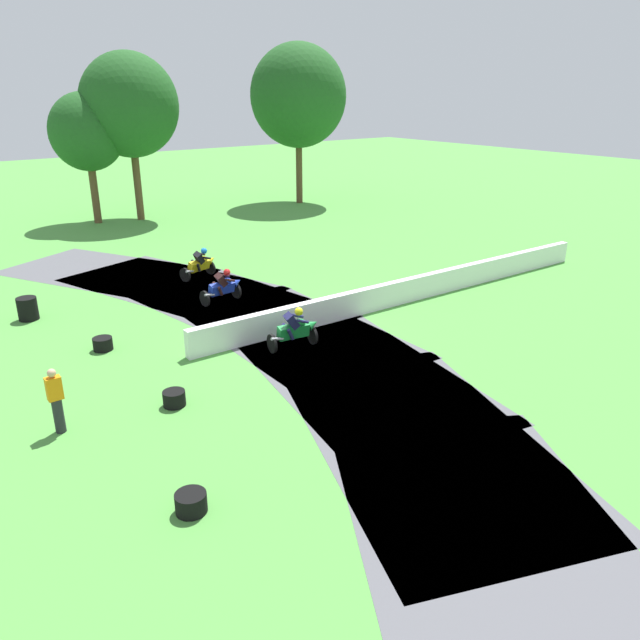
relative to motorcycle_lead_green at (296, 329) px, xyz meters
name	(u,v)px	position (x,y,z in m)	size (l,w,h in m)	color
ground_plane	(294,331)	(0.77, 1.23, -0.66)	(120.00, 120.00, 0.00)	#4C933D
track_asphalt	(262,339)	(-0.47, 1.25, -0.65)	(10.14, 31.54, 0.01)	#515156
safety_barrier	(417,288)	(6.40, 1.13, -0.21)	(0.30, 18.91, 0.90)	white
motorcycle_lead_green	(296,329)	(0.00, 0.00, 0.00)	(1.71, 0.89, 1.43)	black
motorcycle_chase_blue	(224,286)	(0.34, 5.22, -0.02)	(1.68, 0.90, 1.43)	black
motorcycle_trailing_yellow	(201,264)	(1.09, 8.61, -0.03)	(1.73, 1.13, 1.42)	black
tire_stack_near	(191,503)	(-6.08, -5.25, -0.46)	(0.61, 0.61, 0.40)	black
tire_stack_mid_a	(174,398)	(-4.57, -1.14, -0.46)	(0.58, 0.58, 0.40)	black
tire_stack_mid_b	(103,344)	(-4.83, 3.50, -0.46)	(0.59, 0.59, 0.40)	black
tire_stack_far	(28,309)	(-6.01, 7.70, -0.26)	(0.67, 0.67, 0.80)	black
track_marshal	(56,401)	(-7.25, -0.71, 0.16)	(0.34, 0.24, 1.63)	#232328
tree_far_left	(129,105)	(3.77, 22.07, 5.96)	(5.61, 5.61, 9.58)	brown
tree_far_right	(298,96)	(14.89, 20.97, 6.39)	(6.36, 6.36, 10.40)	brown
tree_mid_rise	(87,132)	(1.33, 22.64, 4.54)	(4.18, 4.18, 7.42)	brown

